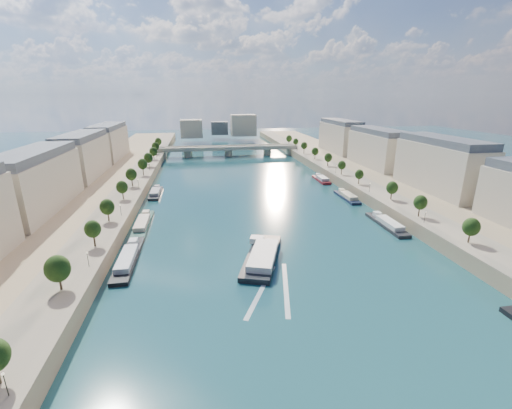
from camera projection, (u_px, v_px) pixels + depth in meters
name	position (u px, v px, depth m)	size (l,w,h in m)	color
ground	(251.00, 199.00, 163.37)	(700.00, 700.00, 0.00)	#0C2D39
quay_left	(90.00, 201.00, 151.44)	(44.00, 520.00, 5.00)	#9E8460
quay_right	(390.00, 187.00, 173.78)	(44.00, 520.00, 5.00)	#9E8460
pave_left	(125.00, 194.00, 152.98)	(14.00, 520.00, 0.10)	gray
pave_right	(363.00, 184.00, 170.67)	(14.00, 520.00, 0.10)	gray
trees_left	(129.00, 181.00, 153.51)	(4.80, 268.80, 8.26)	#382B1E
trees_right	(352.00, 169.00, 178.09)	(4.80, 268.80, 8.26)	#382B1E
lamps_left	(131.00, 194.00, 143.45)	(0.36, 200.36, 4.28)	black
lamps_right	(351.00, 176.00, 173.83)	(0.36, 200.36, 4.28)	black
buildings_left	(63.00, 166.00, 156.42)	(16.00, 226.00, 23.20)	#BCAE91
buildings_right	(404.00, 155.00, 182.79)	(16.00, 226.00, 23.20)	#BCAE91
skyline	(223.00, 127.00, 365.55)	(79.00, 42.00, 22.00)	#BCAE91
bridge	(228.00, 150.00, 275.43)	(112.00, 12.00, 8.15)	#C1B79E
tour_barge	(262.00, 256.00, 102.71)	(17.69, 31.03, 4.05)	black
wake	(274.00, 289.00, 87.52)	(15.83, 25.70, 0.04)	silver
moored_barges_left	(133.00, 247.00, 109.59)	(5.00, 161.33, 3.60)	#181C35
moored_barges_right	(376.00, 217.00, 136.68)	(5.00, 158.22, 3.60)	black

